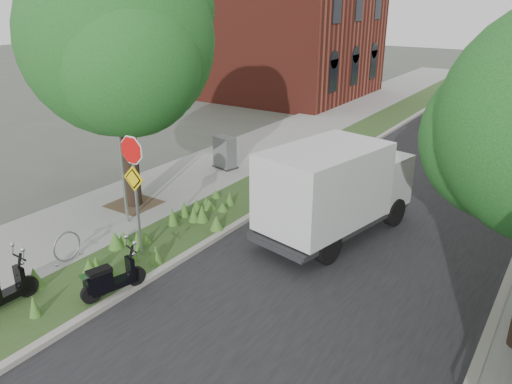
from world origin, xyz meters
TOP-DOWN VIEW (x-y plane):
  - ground at (0.00, 0.00)m, footprint 120.00×120.00m
  - sidewalk_near at (-4.25, 10.00)m, footprint 3.50×60.00m
  - verge at (-1.50, 10.00)m, footprint 2.00×60.00m
  - kerb_near at (-0.50, 10.00)m, footprint 0.20×60.00m
  - road at (3.00, 10.00)m, footprint 7.00×60.00m
  - street_tree_main at (-4.08, 2.86)m, footprint 6.21×5.54m
  - bare_post at (-3.20, 1.80)m, footprint 0.08×0.08m
  - bike_hoop at (-2.70, -0.60)m, footprint 0.06×0.78m
  - sign_assembly at (-1.40, 0.58)m, footprint 0.94×0.08m
  - brick_building at (-9.50, 22.00)m, footprint 9.40×10.40m
  - scooter_far at (-0.64, -1.14)m, footprint 0.56×1.48m
  - box_truck at (2.00, 4.50)m, footprint 2.84×5.20m
  - utility_cabinet at (-3.79, 7.26)m, footprint 1.01×0.79m

SIDE VIEW (x-z plane):
  - ground at x=0.00m, z-range 0.00..0.00m
  - road at x=3.00m, z-range 0.00..0.01m
  - sidewalk_near at x=-4.25m, z-range 0.00..0.12m
  - verge at x=-1.50m, z-range 0.00..0.12m
  - kerb_near at x=-0.50m, z-range 0.00..0.13m
  - scooter_far at x=-0.64m, z-range 0.11..0.83m
  - bike_hoop at x=-2.70m, z-range 0.11..0.88m
  - utility_cabinet at x=-3.79m, z-range 0.09..1.30m
  - box_truck at x=2.00m, z-range 0.34..2.57m
  - bare_post at x=-3.20m, z-range 0.12..4.12m
  - sign_assembly at x=-1.40m, z-range 0.72..3.94m
  - brick_building at x=-9.50m, z-range 0.06..8.36m
  - street_tree_main at x=-4.08m, z-range 0.97..8.63m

